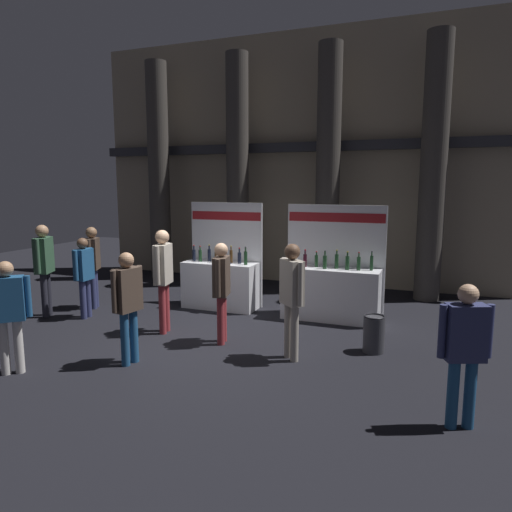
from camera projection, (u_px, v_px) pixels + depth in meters
ground_plane at (203, 337)px, 8.17m from camera, size 24.00×24.00×0.00m
hall_colonnade at (289, 163)px, 12.21m from camera, size 11.16×1.31×6.50m
exhibitor_booth_0 at (221, 281)px, 10.04m from camera, size 1.66×0.72×2.24m
exhibitor_booth_1 at (331, 289)px, 9.17m from camera, size 1.97×0.66×2.23m
trash_bin at (374, 334)px, 7.39m from camera, size 0.34×0.34×0.60m
visitor_0 at (221, 284)px, 7.72m from camera, size 0.30×0.56×1.69m
visitor_1 at (44, 261)px, 9.28m from camera, size 0.39×0.56×1.85m
visitor_2 at (128, 299)px, 6.80m from camera, size 0.28×0.57×1.67m
visitor_3 at (84, 271)px, 9.20m from camera, size 0.25×0.54×1.60m
visitor_5 at (163, 271)px, 8.26m from camera, size 0.29×0.56×1.85m
visitor_6 at (292, 291)px, 6.97m from camera, size 0.44×0.43×1.77m
visitor_7 at (465, 344)px, 4.98m from camera, size 0.55×0.35×1.60m
visitor_8 at (93, 260)px, 9.93m from camera, size 0.36×0.50×1.75m
visitor_9 at (8, 307)px, 6.45m from camera, size 0.48×0.46×1.60m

